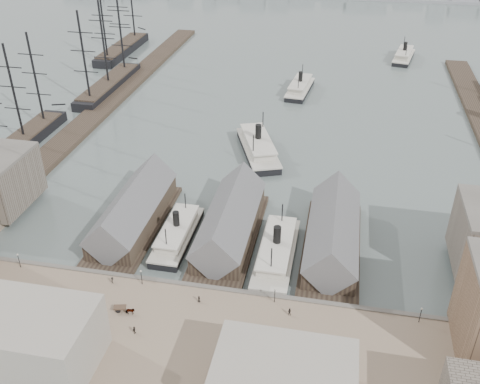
% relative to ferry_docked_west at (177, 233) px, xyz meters
% --- Properties ---
extents(ground, '(900.00, 900.00, 0.00)m').
position_rel_ferry_docked_west_xyz_m(ground, '(13.00, -13.11, -2.13)').
color(ground, '#505C5A').
rests_on(ground, ground).
extents(quay, '(180.00, 30.00, 2.00)m').
position_rel_ferry_docked_west_xyz_m(quay, '(13.00, -33.11, -1.13)').
color(quay, '#7F6A55').
rests_on(quay, ground).
extents(seawall, '(180.00, 1.20, 2.30)m').
position_rel_ferry_docked_west_xyz_m(seawall, '(13.00, -18.31, -0.98)').
color(seawall, '#59544C').
rests_on(seawall, ground).
extents(west_wharf, '(10.00, 220.00, 1.60)m').
position_rel_ferry_docked_west_xyz_m(west_wharf, '(-55.00, 86.89, -1.33)').
color(west_wharf, '#2D231C').
rests_on(west_wharf, ground).
extents(ferry_shed_west, '(14.00, 42.00, 12.60)m').
position_rel_ferry_docked_west_xyz_m(ferry_shed_west, '(-13.00, 3.77, 2.51)').
color(ferry_shed_west, '#2D231C').
rests_on(ferry_shed_west, ground).
extents(ferry_shed_center, '(14.00, 42.00, 12.60)m').
position_rel_ferry_docked_west_xyz_m(ferry_shed_center, '(13.00, 3.77, 2.51)').
color(ferry_shed_center, '#2D231C').
rests_on(ferry_shed_center, ground).
extents(ferry_shed_east, '(14.00, 42.00, 12.60)m').
position_rel_ferry_docked_west_xyz_m(ferry_shed_east, '(39.00, 3.77, 2.51)').
color(ferry_shed_east, '#2D231C').
rests_on(ferry_shed_east, ground).
extents(street_bldg_center, '(24.00, 16.00, 10.00)m').
position_rel_ferry_docked_west_xyz_m(street_bldg_center, '(33.00, -45.11, 4.87)').
color(street_bldg_center, gray).
rests_on(street_bldg_center, quay).
extents(street_bldg_west, '(30.00, 16.00, 12.00)m').
position_rel_ferry_docked_west_xyz_m(street_bldg_west, '(-17.00, -45.11, 5.87)').
color(street_bldg_west, gray).
rests_on(street_bldg_west, quay).
extents(lamp_post_far_w, '(0.44, 0.44, 3.92)m').
position_rel_ferry_docked_west_xyz_m(lamp_post_far_w, '(-32.00, -20.11, 2.58)').
color(lamp_post_far_w, black).
rests_on(lamp_post_far_w, quay).
extents(lamp_post_near_w, '(0.44, 0.44, 3.92)m').
position_rel_ferry_docked_west_xyz_m(lamp_post_near_w, '(-2.00, -20.11, 2.58)').
color(lamp_post_near_w, black).
rests_on(lamp_post_near_w, quay).
extents(lamp_post_near_e, '(0.44, 0.44, 3.92)m').
position_rel_ferry_docked_west_xyz_m(lamp_post_near_e, '(28.00, -20.11, 2.58)').
color(lamp_post_near_e, black).
rests_on(lamp_post_near_e, quay).
extents(lamp_post_far_e, '(0.44, 0.44, 3.92)m').
position_rel_ferry_docked_west_xyz_m(lamp_post_far_e, '(58.00, -20.11, 2.58)').
color(lamp_post_far_e, black).
rests_on(lamp_post_far_e, quay).
extents(ferry_docked_west, '(7.64, 25.48, 9.10)m').
position_rel_ferry_docked_west_xyz_m(ferry_docked_west, '(0.00, 0.00, 0.00)').
color(ferry_docked_west, black).
rests_on(ferry_docked_west, ground).
extents(ferry_docked_east, '(8.63, 28.78, 10.28)m').
position_rel_ferry_docked_west_xyz_m(ferry_docked_east, '(26.00, -3.00, 0.28)').
color(ferry_docked_east, black).
rests_on(ferry_docked_east, ground).
extents(ferry_open_near, '(20.05, 32.61, 11.19)m').
position_rel_ferry_docked_west_xyz_m(ferry_open_near, '(12.07, 52.09, 0.49)').
color(ferry_open_near, black).
rests_on(ferry_open_near, ground).
extents(ferry_open_mid, '(10.68, 27.42, 9.55)m').
position_rel_ferry_docked_west_xyz_m(ferry_open_mid, '(19.84, 112.68, 0.11)').
color(ferry_open_mid, black).
rests_on(ferry_open_mid, ground).
extents(ferry_open_far, '(12.82, 27.31, 9.39)m').
position_rel_ferry_docked_west_xyz_m(ferry_open_far, '(66.05, 168.21, 0.07)').
color(ferry_open_far, black).
rests_on(ferry_open_far, ground).
extents(sailing_ship_near, '(8.56, 58.99, 35.20)m').
position_rel_ferry_docked_west_xyz_m(sailing_ship_near, '(-68.16, 36.25, 0.45)').
color(sailing_ship_near, black).
rests_on(sailing_ship_near, ground).
extents(sailing_ship_mid, '(9.10, 52.59, 37.42)m').
position_rel_ferry_docked_west_xyz_m(sailing_ship_mid, '(-61.21, 99.31, 0.55)').
color(sailing_ship_mid, black).
rests_on(sailing_ship_mid, ground).
extents(sailing_ship_far, '(9.48, 52.69, 38.99)m').
position_rel_ferry_docked_west_xyz_m(sailing_ship_far, '(-76.15, 151.35, 0.68)').
color(sailing_ship_far, black).
rests_on(sailing_ship_far, ground).
extents(horse_cart_left, '(4.80, 2.47, 1.55)m').
position_rel_ferry_docked_west_xyz_m(horse_cart_left, '(-26.24, -29.06, 0.66)').
color(horse_cart_left, black).
rests_on(horse_cart_left, quay).
extents(horse_cart_center, '(5.06, 2.30, 1.71)m').
position_rel_ferry_docked_west_xyz_m(horse_cart_center, '(-1.70, -29.58, 0.72)').
color(horse_cart_center, black).
rests_on(horse_cart_center, quay).
extents(horse_cart_right, '(4.81, 2.54, 1.60)m').
position_rel_ferry_docked_west_xyz_m(horse_cart_right, '(26.53, -34.62, 0.68)').
color(horse_cart_right, black).
rests_on(horse_cart_right, quay).
extents(pedestrian_1, '(0.93, 0.78, 1.72)m').
position_rel_ferry_docked_west_xyz_m(pedestrian_1, '(-22.24, -33.79, 0.72)').
color(pedestrian_1, black).
rests_on(pedestrian_1, quay).
extents(pedestrian_2, '(0.85, 1.16, 1.62)m').
position_rel_ferry_docked_west_xyz_m(pedestrian_2, '(-8.61, -21.11, 0.68)').
color(pedestrian_2, black).
rests_on(pedestrian_2, quay).
extents(pedestrian_3, '(0.59, 1.09, 1.76)m').
position_rel_ferry_docked_west_xyz_m(pedestrian_3, '(1.72, -34.52, 0.75)').
color(pedestrian_3, black).
rests_on(pedestrian_3, quay).
extents(pedestrian_4, '(0.80, 0.91, 1.57)m').
position_rel_ferry_docked_west_xyz_m(pedestrian_4, '(12.06, -23.20, 0.65)').
color(pedestrian_4, black).
rests_on(pedestrian_4, quay).
extents(pedestrian_5, '(0.68, 0.57, 1.58)m').
position_rel_ferry_docked_west_xyz_m(pedestrian_5, '(23.07, -36.45, 0.66)').
color(pedestrian_5, black).
rests_on(pedestrian_5, quay).
extents(pedestrian_6, '(0.93, 0.79, 1.67)m').
position_rel_ferry_docked_west_xyz_m(pedestrian_6, '(31.57, -23.20, 0.70)').
color(pedestrian_6, black).
rests_on(pedestrian_6, quay).
extents(pedestrian_7, '(1.31, 1.17, 1.76)m').
position_rel_ferry_docked_west_xyz_m(pedestrian_7, '(41.02, -35.94, 0.75)').
color(pedestrian_7, black).
rests_on(pedestrian_7, quay).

